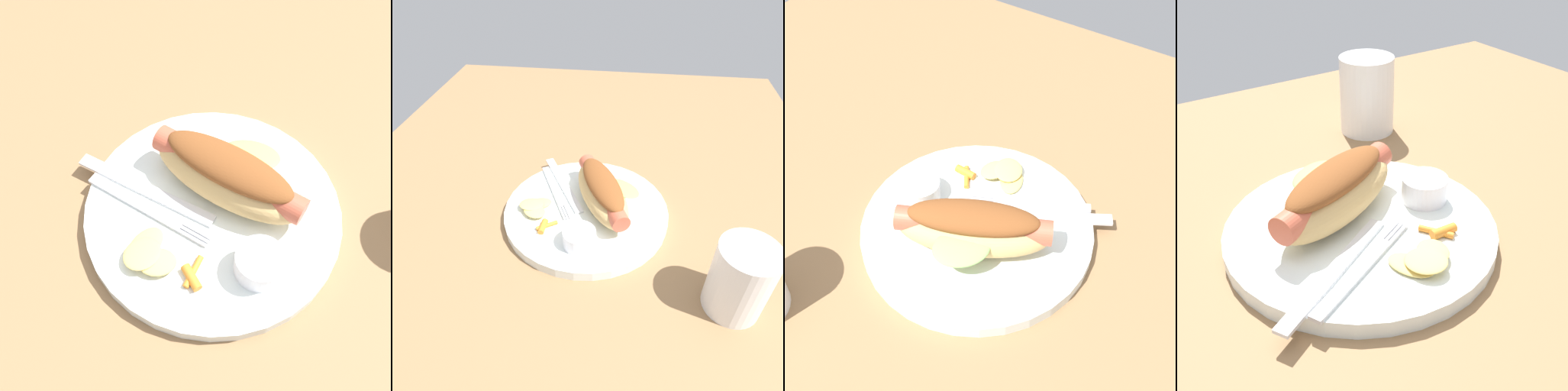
% 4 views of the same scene
% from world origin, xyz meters
% --- Properties ---
extents(ground_plane, '(1.20, 0.90, 0.02)m').
position_xyz_m(ground_plane, '(0.00, 0.00, -0.01)').
color(ground_plane, olive).
extents(plate, '(0.26, 0.26, 0.02)m').
position_xyz_m(plate, '(0.03, 0.01, 0.01)').
color(plate, white).
rests_on(plate, ground_plane).
extents(hot_dog, '(0.18, 0.13, 0.06)m').
position_xyz_m(hot_dog, '(0.02, 0.03, 0.05)').
color(hot_dog, tan).
rests_on(hot_dog, plate).
extents(sauce_ramekin, '(0.05, 0.05, 0.03)m').
position_xyz_m(sauce_ramekin, '(0.11, 0.01, 0.03)').
color(sauce_ramekin, white).
rests_on(sauce_ramekin, plate).
extents(fork, '(0.13, 0.07, 0.00)m').
position_xyz_m(fork, '(-0.00, -0.05, 0.02)').
color(fork, silver).
rests_on(fork, plate).
extents(knife, '(0.15, 0.09, 0.00)m').
position_xyz_m(knife, '(-0.02, -0.04, 0.02)').
color(knife, silver).
rests_on(knife, plate).
extents(chips_pile, '(0.07, 0.06, 0.01)m').
position_xyz_m(chips_pile, '(0.05, -0.07, 0.02)').
color(chips_pile, '#E7C564').
rests_on(chips_pile, plate).
extents(carrot_garnish, '(0.03, 0.03, 0.01)m').
position_xyz_m(carrot_garnish, '(0.09, -0.05, 0.02)').
color(carrot_garnish, orange).
rests_on(carrot_garnish, plate).
extents(drinking_cup, '(0.07, 0.07, 0.10)m').
position_xyz_m(drinking_cup, '(0.17, 0.21, 0.05)').
color(drinking_cup, white).
rests_on(drinking_cup, ground_plane).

